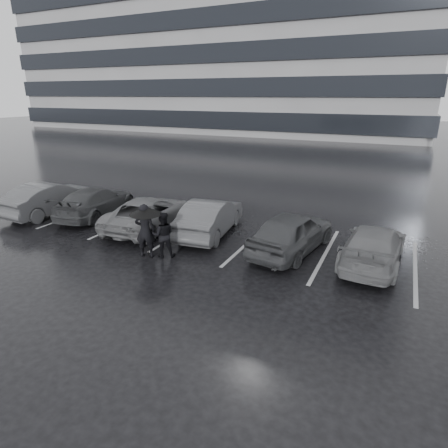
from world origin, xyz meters
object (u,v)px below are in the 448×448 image
car_west_b (149,213)px  car_west_d (51,198)px  car_west_c (96,202)px  car_east (374,245)px  pedestrian_right (163,235)px  pedestrian_left (145,231)px  car_main (292,232)px  car_west_a (210,217)px

car_west_b → car_west_d: (-5.22, -0.32, 0.09)m
car_west_b → car_west_c: bearing=-11.0°
car_east → pedestrian_right: pedestrian_right is taller
pedestrian_left → car_west_b: bearing=-74.4°
pedestrian_left → car_west_d: bearing=-35.7°
car_west_c → car_east: size_ratio=1.03×
car_west_b → pedestrian_right: size_ratio=2.94×
car_main → car_west_a: bearing=3.7°
car_west_a → car_west_c: size_ratio=0.95×
car_west_b → car_west_c: size_ratio=1.04×
car_west_b → car_west_d: size_ratio=1.05×
car_west_c → pedestrian_left: 5.54m
car_west_a → car_east: 6.02m
car_west_b → pedestrian_left: pedestrian_left is taller
car_east → pedestrian_left: size_ratio=2.31×
car_west_b → pedestrian_right: bearing=129.6°
car_east → car_west_b: bearing=4.5°
car_west_a → car_west_c: bearing=-6.1°
pedestrian_left → pedestrian_right: pedestrian_left is taller
car_east → pedestrian_left: pedestrian_left is taller
car_west_c → pedestrian_right: pedestrian_right is taller
car_west_d → car_main: bearing=-175.9°
pedestrian_left → pedestrian_right: 0.60m
car_west_a → car_west_d: bearing=-1.8°
car_east → car_west_c: bearing=2.5°
car_main → pedestrian_left: bearing=40.4°
car_west_d → pedestrian_left: bearing=164.9°
car_west_a → car_west_b: 2.63m
car_main → car_west_a: size_ratio=1.00×
car_west_c → car_east: (11.74, -0.05, -0.02)m
car_main → car_west_a: 3.39m
car_west_c → pedestrian_left: (4.80, -2.76, 0.28)m
car_main → car_west_c: bearing=8.4°
car_main → pedestrian_right: 4.41m
pedestrian_left → car_west_c: bearing=-48.5°
car_west_c → car_west_a: bearing=173.2°
car_west_b → pedestrian_right: 3.10m
car_west_a → pedestrian_right: (-0.40, -2.65, 0.09)m
car_west_b → pedestrian_left: 2.97m
car_west_a → car_west_c: (-5.72, -0.14, -0.05)m
car_west_a → pedestrian_left: pedestrian_left is taller
car_east → pedestrian_left: bearing=24.1°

